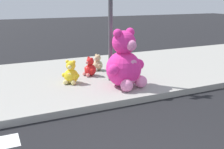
# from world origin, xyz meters

# --- Properties ---
(sidewalk) EXTENTS (28.00, 4.40, 0.15)m
(sidewalk) POSITION_xyz_m (0.00, 5.20, 0.07)
(sidewalk) COLOR #9E9B93
(sidewalk) RESTS_ON ground_plane
(sign_pole) EXTENTS (0.56, 0.11, 3.20)m
(sign_pole) POSITION_xyz_m (1.00, 4.40, 1.85)
(sign_pole) COLOR #4C4C51
(sign_pole) RESTS_ON sidewalk
(plush_pink_large) EXTENTS (1.05, 0.99, 1.39)m
(plush_pink_large) POSITION_xyz_m (1.11, 3.81, 0.71)
(plush_pink_large) COLOR #F22D93
(plush_pink_large) RESTS_ON sidewalk
(plush_teal) EXTENTS (0.43, 0.45, 0.62)m
(plush_teal) POSITION_xyz_m (1.58, 4.97, 0.40)
(plush_teal) COLOR teal
(plush_teal) RESTS_ON sidewalk
(plush_tan) EXTENTS (0.34, 0.37, 0.48)m
(plush_tan) POSITION_xyz_m (1.06, 5.48, 0.34)
(plush_tan) COLOR tan
(plush_tan) RESTS_ON sidewalk
(plush_red) EXTENTS (0.37, 0.40, 0.52)m
(plush_red) POSITION_xyz_m (0.66, 5.03, 0.36)
(plush_red) COLOR red
(plush_red) RESTS_ON sidewalk
(plush_yellow) EXTENTS (0.41, 0.43, 0.59)m
(plush_yellow) POSITION_xyz_m (-0.00, 4.59, 0.39)
(plush_yellow) COLOR yellow
(plush_yellow) RESTS_ON sidewalk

